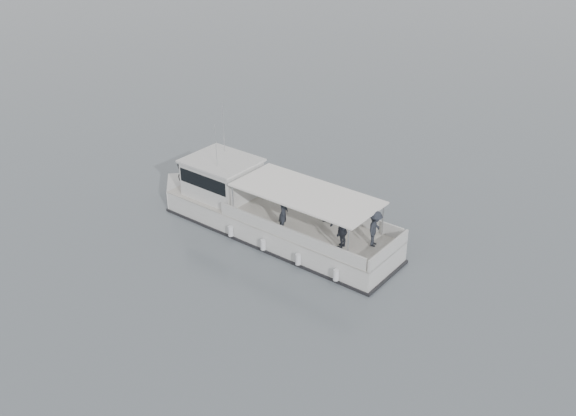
% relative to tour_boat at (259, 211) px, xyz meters
% --- Properties ---
extents(ground, '(1400.00, 1400.00, 0.00)m').
position_rel_tour_boat_xyz_m(ground, '(-2.16, -0.72, -0.93)').
color(ground, '#50585E').
rests_on(ground, ground).
extents(tour_boat, '(13.67, 5.25, 5.69)m').
position_rel_tour_boat_xyz_m(tour_boat, '(0.00, 0.00, 0.00)').
color(tour_boat, silver).
rests_on(tour_boat, ground).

